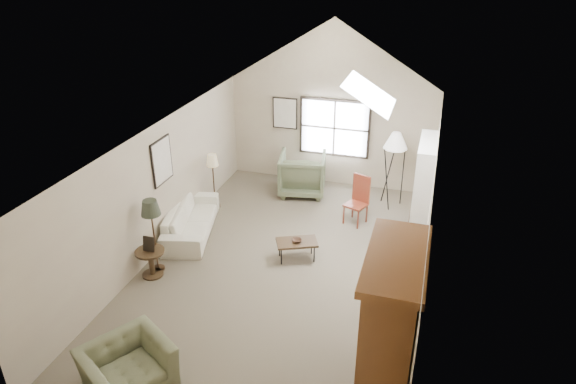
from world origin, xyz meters
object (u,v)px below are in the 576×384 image
(armoire, at_px, (389,329))
(side_chair, at_px, (356,201))
(sofa, at_px, (191,219))
(side_table, at_px, (151,263))
(armchair_near, at_px, (128,369))
(coffee_table, at_px, (297,250))
(armchair_far, at_px, (302,174))

(armoire, bearing_deg, side_chair, 104.66)
(sofa, height_order, side_table, sofa)
(armchair_near, distance_m, coffee_table, 3.93)
(armchair_far, height_order, side_table, armchair_far)
(side_table, bearing_deg, armchair_far, 67.17)
(armchair_near, height_order, coffee_table, armchair_near)
(sofa, distance_m, coffee_table, 2.41)
(side_table, relative_size, side_chair, 0.49)
(armoire, xyz_separation_m, armchair_far, (-2.66, 5.59, -0.60))
(armoire, relative_size, side_table, 4.18)
(armoire, height_order, armchair_near, armoire)
(side_table, bearing_deg, armchair_near, -66.23)
(coffee_table, distance_m, side_table, 2.70)
(sofa, bearing_deg, armchair_near, -179.23)
(armchair_near, bearing_deg, coffee_table, 11.99)
(armoire, bearing_deg, sofa, 144.62)
(sofa, distance_m, armchair_near, 4.18)
(side_chair, bearing_deg, sofa, -134.61)
(armchair_far, distance_m, side_chair, 1.85)
(armchair_near, relative_size, armchair_far, 1.00)
(armchair_far, distance_m, coffee_table, 2.91)
(armoire, height_order, side_chair, armoire)
(armchair_near, relative_size, side_chair, 1.02)
(side_chair, bearing_deg, armoire, -53.21)
(sofa, bearing_deg, coffee_table, -112.08)
(armchair_far, bearing_deg, armchair_near, 73.83)
(side_table, bearing_deg, sofa, 90.00)
(armoire, height_order, coffee_table, armoire)
(armoire, distance_m, coffee_table, 3.54)
(sofa, xyz_separation_m, armchair_near, (1.07, -4.04, 0.05))
(sofa, xyz_separation_m, side_table, (0.00, -1.60, -0.04))
(armchair_far, bearing_deg, side_chair, 132.81)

